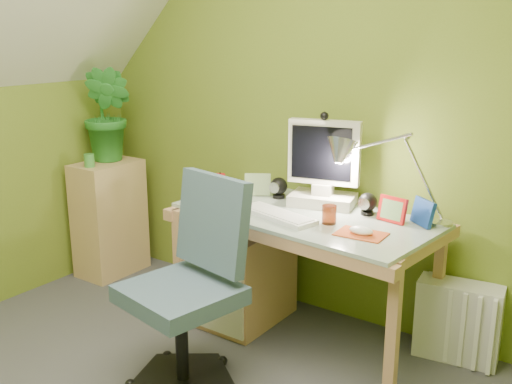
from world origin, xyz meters
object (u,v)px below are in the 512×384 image
Objects in this scene: monitor at (324,161)px; side_ledge at (110,218)px; desk_lamp at (406,157)px; potted_plant at (109,114)px; radiator at (458,321)px; desk at (304,277)px; task_chair at (180,291)px.

monitor reaches higher than side_ledge.
desk_lamp is at bearing -14.23° from monitor.
potted_plant reaches higher than desk_lamp.
monitor is 0.75× the size of desk_lamp.
side_ledge is 2.31m from radiator.
monitor is at bearing -178.24° from desk_lamp.
desk_lamp is 0.88m from radiator.
desk is at bearing -104.23° from monitor.
task_chair reaches higher than radiator.
side_ledge is (-1.55, -0.15, -0.56)m from monitor.
side_ledge is at bearing -175.17° from desk.
desk_lamp is (0.45, 0.00, 0.08)m from monitor.
monitor is 1.06m from radiator.
potted_plant is at bearing 169.43° from monitor.
potted_plant is 1.66m from task_chair.
monitor is 0.62× the size of side_ledge.
potted_plant is at bearing -175.40° from desk_lamp.
desk_lamp is 1.58× the size of radiator.
monitor is 1.04m from task_chair.
radiator is at bearing 56.37° from task_chair.
radiator is at bearing 18.80° from desk_lamp.
desk is at bearing 83.33° from task_chair.
radiator is (0.29, 0.09, -0.83)m from desk_lamp.
potted_plant reaches higher than side_ledge.
monitor is 0.46m from desk_lamp.
potted_plant is at bearing 176.76° from radiator.
potted_plant is at bearing 159.77° from task_chair.
task_chair is at bearing -142.46° from radiator.
side_ledge is at bearing 171.27° from monitor.
potted_plant reaches higher than radiator.
monitor reaches higher than radiator.
desk_lamp reaches higher than task_chair.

